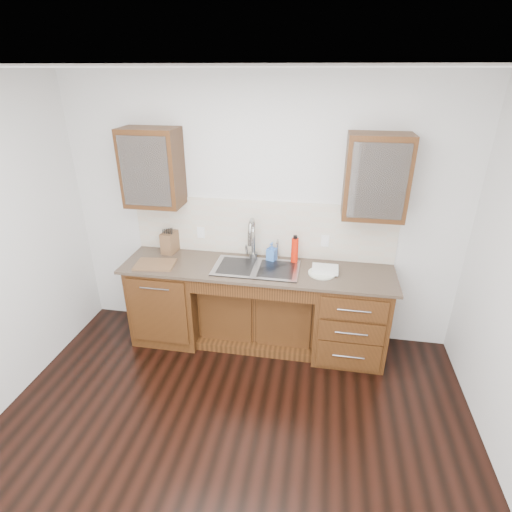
% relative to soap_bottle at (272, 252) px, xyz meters
% --- Properties ---
extents(ground, '(4.00, 3.50, 0.10)m').
position_rel_soap_bottle_xyz_m(ground, '(-0.12, -1.62, -1.06)').
color(ground, black).
extents(ceiling, '(4.00, 3.50, 0.10)m').
position_rel_soap_bottle_xyz_m(ceiling, '(-0.12, -1.62, 1.74)').
color(ceiling, white).
rests_on(ceiling, wall_back).
extents(wall_back, '(4.00, 0.10, 2.70)m').
position_rel_soap_bottle_xyz_m(wall_back, '(-0.12, 0.18, 0.34)').
color(wall_back, silver).
rests_on(wall_back, ground).
extents(base_cabinet_left, '(0.70, 0.62, 0.88)m').
position_rel_soap_bottle_xyz_m(base_cabinet_left, '(-1.07, -0.18, -0.57)').
color(base_cabinet_left, '#593014').
rests_on(base_cabinet_left, ground).
extents(base_cabinet_center, '(1.20, 0.44, 0.70)m').
position_rel_soap_bottle_xyz_m(base_cabinet_center, '(-0.12, -0.09, -0.66)').
color(base_cabinet_center, '#593014').
rests_on(base_cabinet_center, ground).
extents(base_cabinet_right, '(0.70, 0.62, 0.88)m').
position_rel_soap_bottle_xyz_m(base_cabinet_right, '(0.83, -0.18, -0.57)').
color(base_cabinet_right, '#593014').
rests_on(base_cabinet_right, ground).
extents(countertop, '(2.70, 0.65, 0.03)m').
position_rel_soap_bottle_xyz_m(countertop, '(-0.12, -0.19, -0.11)').
color(countertop, '#84705B').
rests_on(countertop, base_cabinet_left).
extents(backsplash, '(2.70, 0.02, 0.59)m').
position_rel_soap_bottle_xyz_m(backsplash, '(-0.12, 0.12, 0.20)').
color(backsplash, beige).
rests_on(backsplash, wall_back).
extents(sink, '(0.84, 0.46, 0.19)m').
position_rel_soap_bottle_xyz_m(sink, '(-0.12, -0.21, -0.18)').
color(sink, '#9E9EA5').
rests_on(sink, countertop).
extents(faucet, '(0.04, 0.04, 0.40)m').
position_rel_soap_bottle_xyz_m(faucet, '(-0.19, 0.02, 0.10)').
color(faucet, '#999993').
rests_on(faucet, countertop).
extents(filter_tap, '(0.02, 0.02, 0.24)m').
position_rel_soap_bottle_xyz_m(filter_tap, '(0.06, 0.03, 0.02)').
color(filter_tap, '#999993').
rests_on(filter_tap, countertop).
extents(upper_cabinet_left, '(0.55, 0.34, 0.75)m').
position_rel_soap_bottle_xyz_m(upper_cabinet_left, '(-1.17, -0.04, 0.82)').
color(upper_cabinet_left, '#593014').
rests_on(upper_cabinet_left, wall_back).
extents(upper_cabinet_right, '(0.55, 0.34, 0.75)m').
position_rel_soap_bottle_xyz_m(upper_cabinet_right, '(0.93, -0.04, 0.82)').
color(upper_cabinet_right, '#593014').
rests_on(upper_cabinet_right, wall_back).
extents(outlet_left, '(0.08, 0.01, 0.12)m').
position_rel_soap_bottle_xyz_m(outlet_left, '(-0.77, 0.11, 0.11)').
color(outlet_left, white).
rests_on(outlet_left, backsplash).
extents(outlet_right, '(0.08, 0.01, 0.12)m').
position_rel_soap_bottle_xyz_m(outlet_right, '(0.53, 0.11, 0.11)').
color(outlet_right, white).
rests_on(outlet_right, backsplash).
extents(soap_bottle, '(0.11, 0.11, 0.20)m').
position_rel_soap_bottle_xyz_m(soap_bottle, '(0.00, 0.00, 0.00)').
color(soap_bottle, '#3A71C9').
rests_on(soap_bottle, countertop).
extents(water_bottle, '(0.08, 0.08, 0.26)m').
position_rel_soap_bottle_xyz_m(water_bottle, '(0.23, -0.01, 0.03)').
color(water_bottle, red).
rests_on(water_bottle, countertop).
extents(plate, '(0.33, 0.33, 0.01)m').
position_rel_soap_bottle_xyz_m(plate, '(0.52, -0.21, -0.09)').
color(plate, silver).
rests_on(plate, countertop).
extents(dish_towel, '(0.25, 0.18, 0.04)m').
position_rel_soap_bottle_xyz_m(dish_towel, '(0.54, -0.17, -0.06)').
color(dish_towel, white).
rests_on(dish_towel, plate).
extents(knife_block, '(0.15, 0.22, 0.23)m').
position_rel_soap_bottle_xyz_m(knife_block, '(-1.10, 0.03, 0.02)').
color(knife_block, '#8D5F3C').
rests_on(knife_block, countertop).
extents(cutting_board, '(0.41, 0.31, 0.02)m').
position_rel_soap_bottle_xyz_m(cutting_board, '(-1.14, -0.31, -0.09)').
color(cutting_board, brown).
rests_on(cutting_board, countertop).
extents(cup_left_a, '(0.16, 0.16, 0.11)m').
position_rel_soap_bottle_xyz_m(cup_left_a, '(-1.32, -0.04, 0.77)').
color(cup_left_a, white).
rests_on(cup_left_a, upper_cabinet_left).
extents(cup_left_b, '(0.09, 0.09, 0.08)m').
position_rel_soap_bottle_xyz_m(cup_left_b, '(-1.07, -0.04, 0.76)').
color(cup_left_b, silver).
rests_on(cup_left_b, upper_cabinet_left).
extents(cup_right_a, '(0.13, 0.13, 0.09)m').
position_rel_soap_bottle_xyz_m(cup_right_a, '(0.83, -0.04, 0.76)').
color(cup_right_a, white).
rests_on(cup_right_a, upper_cabinet_right).
extents(cup_right_b, '(0.12, 0.12, 0.10)m').
position_rel_soap_bottle_xyz_m(cup_right_b, '(0.99, -0.04, 0.77)').
color(cup_right_b, white).
rests_on(cup_right_b, upper_cabinet_right).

